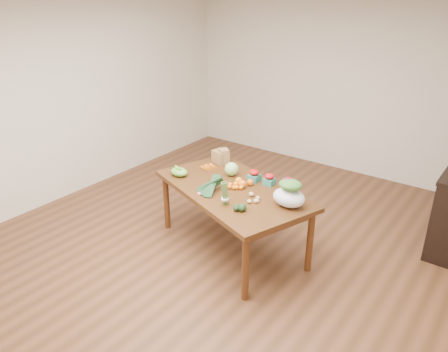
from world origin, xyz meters
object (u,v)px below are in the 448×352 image
Objects in this scene: dining_table at (232,218)px; salad_bag at (289,194)px; paper_bag at (220,156)px; mandarin_cluster at (236,185)px; cabbage at (231,169)px; kale_bunch at (207,186)px; asparagus_bundle at (225,193)px.

dining_table is 5.34× the size of salad_bag.
paper_bag is 0.76m from mandarin_cluster.
salad_bag is at bearing -1.92° from mandarin_cluster.
cabbage is 0.51m from kale_bunch.
salad_bag reaches higher than mandarin_cluster.
dining_table is 0.87m from paper_bag.
mandarin_cluster is (0.04, 0.01, 0.41)m from dining_table.
dining_table is at bearing -157.14° from mandarin_cluster.
paper_bag is at bearing 157.43° from salad_bag.
cabbage is at bearing 115.91° from kale_bunch.
asparagus_bundle reaches higher than kale_bunch.
asparagus_bundle is at bearing -46.06° from dining_table.
cabbage is 0.63× the size of asparagus_bundle.
cabbage is 0.47× the size of salad_bag.
salad_bag reaches higher than paper_bag.
asparagus_bundle reaches higher than dining_table.
asparagus_bundle is (0.70, -0.86, 0.03)m from paper_bag.
dining_table is at bearing 79.08° from kale_bunch.
kale_bunch is 1.21× the size of salad_bag.
mandarin_cluster is 0.45× the size of kale_bunch.
paper_bag is (-0.54, 0.50, 0.47)m from dining_table.
dining_table is at bearing -52.18° from cabbage.
cabbage is at bearing 147.47° from dining_table.
paper_bag is at bearing 148.84° from asparagus_bundle.
salad_bag reaches higher than kale_bunch.
dining_table is 4.41× the size of kale_bunch.
asparagus_bundle is at bearing -59.55° from cabbage.
paper_bag is at bearing 144.55° from cabbage.
kale_bunch is at bearing -163.76° from salad_bag.
dining_table is 0.85m from salad_bag.
cabbage is at bearing 133.97° from mandarin_cluster.
mandarin_cluster is 0.32m from kale_bunch.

